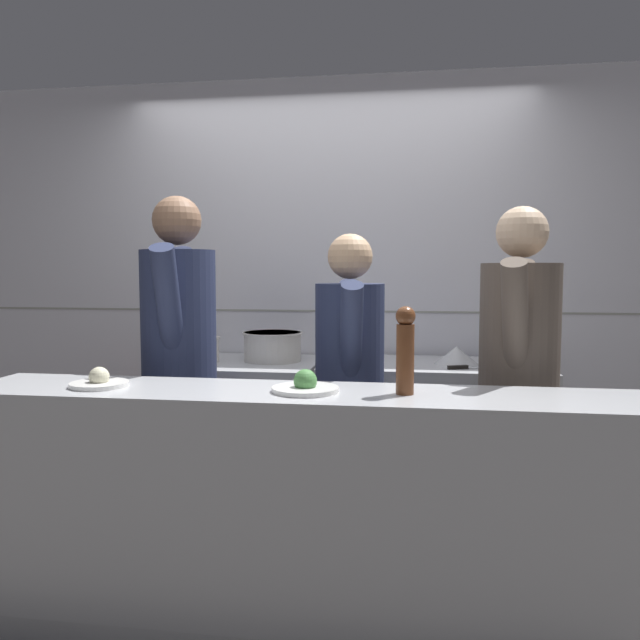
{
  "coord_description": "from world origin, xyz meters",
  "views": [
    {
      "loc": [
        0.53,
        -2.6,
        1.41
      ],
      "look_at": [
        0.06,
        0.58,
        1.15
      ],
      "focal_mm": 35.0,
      "sensor_mm": 36.0,
      "label": 1
    }
  ],
  "objects_px": {
    "oven_range": "(242,434)",
    "mixing_bowl_steel": "(457,355)",
    "chefs_knife": "(474,367)",
    "sauce_pot": "(273,345)",
    "plated_dish_appetiser": "(305,386)",
    "chef_head_cook": "(179,359)",
    "chef_line": "(518,378)",
    "chef_sous": "(350,384)",
    "stock_pot": "(198,348)",
    "plated_dish_main": "(99,382)",
    "pepper_mill": "(405,348)"
  },
  "relations": [
    {
      "from": "oven_range",
      "to": "pepper_mill",
      "type": "distance_m",
      "value": 1.71
    },
    {
      "from": "chef_line",
      "to": "sauce_pot",
      "type": "bearing_deg",
      "value": 163.12
    },
    {
      "from": "oven_range",
      "to": "chef_sous",
      "type": "xyz_separation_m",
      "value": [
        0.71,
        -0.66,
        0.44
      ]
    },
    {
      "from": "oven_range",
      "to": "mixing_bowl_steel",
      "type": "relative_size",
      "value": 3.67
    },
    {
      "from": "plated_dish_appetiser",
      "to": "chef_line",
      "type": "height_order",
      "value": "chef_line"
    },
    {
      "from": "plated_dish_appetiser",
      "to": "oven_range",
      "type": "bearing_deg",
      "value": 115.73
    },
    {
      "from": "chef_head_cook",
      "to": "chef_line",
      "type": "distance_m",
      "value": 1.58
    },
    {
      "from": "sauce_pot",
      "to": "chef_head_cook",
      "type": "relative_size",
      "value": 0.2
    },
    {
      "from": "sauce_pot",
      "to": "chef_line",
      "type": "height_order",
      "value": "chef_line"
    },
    {
      "from": "sauce_pot",
      "to": "chef_line",
      "type": "relative_size",
      "value": 0.21
    },
    {
      "from": "mixing_bowl_steel",
      "to": "chef_sous",
      "type": "distance_m",
      "value": 0.84
    },
    {
      "from": "mixing_bowl_steel",
      "to": "oven_range",
      "type": "bearing_deg",
      "value": 179.36
    },
    {
      "from": "stock_pot",
      "to": "chefs_knife",
      "type": "relative_size",
      "value": 0.72
    },
    {
      "from": "chefs_knife",
      "to": "plated_dish_appetiser",
      "type": "relative_size",
      "value": 1.39
    },
    {
      "from": "sauce_pot",
      "to": "chefs_knife",
      "type": "bearing_deg",
      "value": -10.56
    },
    {
      "from": "mixing_bowl_steel",
      "to": "chef_sous",
      "type": "bearing_deg",
      "value": -129.43
    },
    {
      "from": "plated_dish_main",
      "to": "plated_dish_appetiser",
      "type": "height_order",
      "value": "plated_dish_appetiser"
    },
    {
      "from": "stock_pot",
      "to": "chef_head_cook",
      "type": "xyz_separation_m",
      "value": [
        0.13,
        -0.62,
        0.03
      ]
    },
    {
      "from": "sauce_pot",
      "to": "chef_sous",
      "type": "height_order",
      "value": "chef_sous"
    },
    {
      "from": "chef_head_cook",
      "to": "chef_line",
      "type": "xyz_separation_m",
      "value": [
        1.58,
        -0.05,
        -0.04
      ]
    },
    {
      "from": "oven_range",
      "to": "mixing_bowl_steel",
      "type": "xyz_separation_m",
      "value": [
        1.24,
        -0.01,
        0.5
      ]
    },
    {
      "from": "pepper_mill",
      "to": "chef_head_cook",
      "type": "bearing_deg",
      "value": 152.39
    },
    {
      "from": "oven_range",
      "to": "pepper_mill",
      "type": "bearing_deg",
      "value": -51.89
    },
    {
      "from": "stock_pot",
      "to": "chefs_knife",
      "type": "bearing_deg",
      "value": -4.28
    },
    {
      "from": "chefs_knife",
      "to": "oven_range",
      "type": "bearing_deg",
      "value": 173.17
    },
    {
      "from": "plated_dish_main",
      "to": "pepper_mill",
      "type": "bearing_deg",
      "value": 1.25
    },
    {
      "from": "oven_range",
      "to": "mixing_bowl_steel",
      "type": "distance_m",
      "value": 1.33
    },
    {
      "from": "pepper_mill",
      "to": "chef_line",
      "type": "bearing_deg",
      "value": 46.72
    },
    {
      "from": "stock_pot",
      "to": "chef_line",
      "type": "bearing_deg",
      "value": -21.68
    },
    {
      "from": "sauce_pot",
      "to": "plated_dish_appetiser",
      "type": "distance_m",
      "value": 1.36
    },
    {
      "from": "plated_dish_appetiser",
      "to": "chef_line",
      "type": "bearing_deg",
      "value": 31.44
    },
    {
      "from": "chef_head_cook",
      "to": "chef_line",
      "type": "relative_size",
      "value": 1.05
    },
    {
      "from": "sauce_pot",
      "to": "plated_dish_main",
      "type": "bearing_deg",
      "value": -106.68
    },
    {
      "from": "sauce_pot",
      "to": "mixing_bowl_steel",
      "type": "bearing_deg",
      "value": -3.71
    },
    {
      "from": "oven_range",
      "to": "mixing_bowl_steel",
      "type": "bearing_deg",
      "value": -0.64
    },
    {
      "from": "chefs_knife",
      "to": "plated_dish_main",
      "type": "relative_size",
      "value": 1.56
    },
    {
      "from": "chefs_knife",
      "to": "chef_head_cook",
      "type": "distance_m",
      "value": 1.53
    },
    {
      "from": "plated_dish_main",
      "to": "pepper_mill",
      "type": "xyz_separation_m",
      "value": [
        1.19,
        0.03,
        0.15
      ]
    },
    {
      "from": "stock_pot",
      "to": "mixing_bowl_steel",
      "type": "xyz_separation_m",
      "value": [
        1.48,
        0.03,
        -0.01
      ]
    },
    {
      "from": "sauce_pot",
      "to": "chef_sous",
      "type": "relative_size",
      "value": 0.23
    },
    {
      "from": "chef_line",
      "to": "pepper_mill",
      "type": "bearing_deg",
      "value": -119.04
    },
    {
      "from": "mixing_bowl_steel",
      "to": "chef_line",
      "type": "height_order",
      "value": "chef_line"
    },
    {
      "from": "mixing_bowl_steel",
      "to": "pepper_mill",
      "type": "height_order",
      "value": "pepper_mill"
    },
    {
      "from": "oven_range",
      "to": "sauce_pot",
      "type": "distance_m",
      "value": 0.56
    },
    {
      "from": "chefs_knife",
      "to": "sauce_pot",
      "type": "bearing_deg",
      "value": 169.44
    },
    {
      "from": "mixing_bowl_steel",
      "to": "plated_dish_appetiser",
      "type": "height_order",
      "value": "plated_dish_appetiser"
    },
    {
      "from": "mixing_bowl_steel",
      "to": "plated_dish_main",
      "type": "bearing_deg",
      "value": -139.4
    },
    {
      "from": "oven_range",
      "to": "stock_pot",
      "type": "relative_size",
      "value": 3.56
    },
    {
      "from": "chef_sous",
      "to": "chef_line",
      "type": "relative_size",
      "value": 0.94
    },
    {
      "from": "oven_range",
      "to": "plated_dish_main",
      "type": "bearing_deg",
      "value": -99.8
    }
  ]
}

